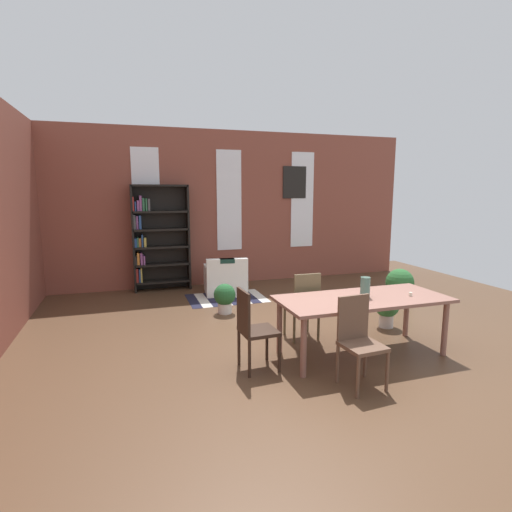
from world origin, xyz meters
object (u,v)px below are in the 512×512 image
Objects in this scene: dining_chair_near_left at (359,338)px; potted_plant_corner at (387,308)px; potted_plant_by_shelf at (400,284)px; vase_on_table at (365,287)px; dining_chair_head_left at (253,327)px; armchair_white at (225,280)px; dining_table at (363,303)px; dining_chair_far_left at (304,303)px; potted_plant_window at (225,297)px; bookshelf_tall at (157,237)px.

dining_chair_near_left is 2.03m from potted_plant_corner.
vase_on_table is at bearing -136.53° from potted_plant_by_shelf.
armchair_white is (0.54, 3.50, -0.23)m from dining_chair_head_left.
dining_table is 2.24× the size of dining_chair_far_left.
potted_plant_by_shelf is (2.96, -1.57, 0.05)m from armchair_white.
potted_plant_corner is at bearing 40.05° from vase_on_table.
potted_plant_by_shelf is (2.03, 1.92, -0.53)m from vase_on_table.
potted_plant_window is at bearing 116.48° from dining_chair_far_left.
dining_chair_near_left reaches higher than potted_plant_by_shelf.
dining_chair_head_left is at bearing -95.34° from potted_plant_window.
dining_table is at bearing -62.78° from bookshelf_tall.
dining_chair_far_left is at bearing -154.08° from potted_plant_by_shelf.
potted_plant_corner is (1.83, -2.74, 0.02)m from armchair_white.
potted_plant_window is at bearing -65.14° from bookshelf_tall.
dining_chair_far_left reaches higher than potted_plant_window.
dining_chair_far_left is at bearing 126.41° from vase_on_table.
dining_table is 2.55m from potted_plant_window.
dining_table reaches higher than potted_plant_corner.
dining_chair_near_left is at bearing -90.15° from dining_chair_far_left.
dining_chair_head_left is 1.89× the size of potted_plant_window.
armchair_white is (-0.93, 3.49, -0.59)m from vase_on_table.
dining_chair_near_left is 1.89× the size of potted_plant_window.
dining_table is at bearing 54.89° from dining_chair_near_left.
potted_plant_window is at bearing 104.53° from dining_chair_near_left.
dining_table is 0.85m from dining_chair_far_left.
vase_on_table is 1.30m from potted_plant_corner.
dining_chair_near_left is 5.21m from bookshelf_tall.
dining_chair_near_left is (-0.51, -0.69, -0.35)m from vase_on_table.
dining_chair_near_left is (-0.48, -0.69, -0.15)m from dining_table.
potted_plant_by_shelf reaches higher than potted_plant_window.
dining_table is 4.23× the size of potted_plant_window.
dining_chair_far_left reaches higher than armchair_white.
dining_chair_near_left reaches higher than armchair_white.
dining_chair_head_left reaches higher than armchair_white.
bookshelf_tall is at bearing 150.64° from armchair_white.
potted_plant_by_shelf is at bearing 25.92° from dining_chair_far_left.
vase_on_table is 0.29× the size of armchair_white.
potted_plant_by_shelf is (3.49, 1.92, -0.18)m from dining_chair_head_left.
bookshelf_tall reaches higher than dining_chair_far_left.
dining_chair_head_left is (-1.44, -0.00, -0.15)m from dining_table.
potted_plant_by_shelf is (2.54, 2.61, -0.18)m from dining_chair_near_left.
vase_on_table is 0.49× the size of potted_plant_corner.
dining_chair_head_left is 2.22m from potted_plant_window.
vase_on_table is 3.66m from armchair_white.
bookshelf_tall is (-1.68, 3.51, 0.60)m from dining_chair_far_left.
potted_plant_by_shelf is at bearing -28.03° from armchair_white.
dining_chair_far_left is 2.82m from potted_plant_by_shelf.
vase_on_table is 0.92m from dining_chair_far_left.
dining_chair_near_left is 0.44× the size of bookshelf_tall.
potted_plant_window is at bearing 146.26° from potted_plant_corner.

